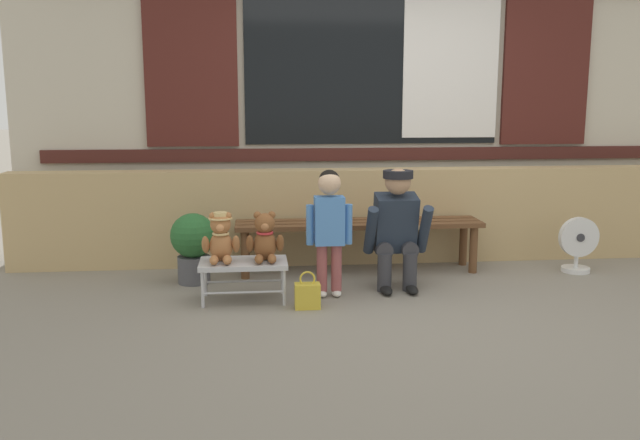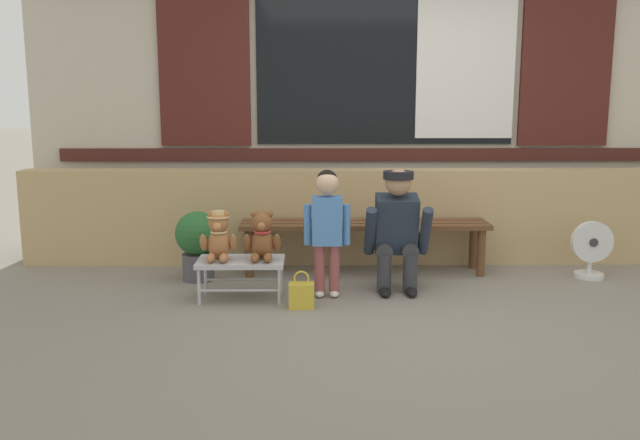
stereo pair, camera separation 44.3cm
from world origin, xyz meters
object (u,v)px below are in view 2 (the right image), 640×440
Objects in this scene: teddy_bear_with_hat at (219,237)px; floor_fan at (591,250)px; wooden_bench_long at (364,230)px; small_display_bench at (241,264)px; potted_plant at (198,241)px; child_standing at (327,219)px; teddy_bear_plain at (262,238)px; adult_crouching at (398,229)px; handbag_on_ground at (302,295)px.

teddy_bear_with_hat reaches higher than floor_fan.
wooden_bench_long is 1.24m from small_display_bench.
child_standing is at bearing -24.67° from potted_plant.
teddy_bear_plain is at bearing -136.89° from wooden_bench_long.
teddy_bear_plain is 1.05m from adult_crouching.
potted_plant reaches higher than handbag_on_ground.
handbag_on_ground is (0.61, -0.24, -0.38)m from teddy_bear_with_hat.
teddy_bear_with_hat is at bearing -170.84° from adult_crouching.
potted_plant is at bearing 136.78° from teddy_bear_plain.
adult_crouching is (1.03, 0.22, 0.02)m from teddy_bear_plain.
potted_plant reaches higher than floor_fan.
floor_fan is (3.00, 0.55, -0.23)m from teddy_bear_with_hat.
potted_plant is at bearing 127.33° from small_display_bench.
adult_crouching is at bearing 11.97° from teddy_bear_plain.
small_display_bench is 0.25m from teddy_bear_plain.
wooden_bench_long is 1.37m from teddy_bear_with_hat.
handbag_on_ground is (0.45, -0.23, -0.17)m from small_display_bench.
teddy_bear_plain is at bearing -168.03° from adult_crouching.
floor_fan is at bearing 10.99° from small_display_bench.
small_display_bench is at bearing -169.01° from floor_fan.
teddy_bear_plain is 0.79m from potted_plant.
child_standing is at bearing 6.33° from teddy_bear_plain.
small_display_bench is at bearing 152.72° from handbag_on_ground.
potted_plant is at bearing -179.73° from floor_fan.
handbag_on_ground is at bearing -148.44° from adult_crouching.
small_display_bench is at bearing -0.77° from teddy_bear_with_hat.
child_standing is (-0.33, -0.71, 0.22)m from wooden_bench_long.
adult_crouching is at bearing 31.56° from handbag_on_ground.
teddy_bear_plain is at bearing 0.51° from small_display_bench.
teddy_bear_plain is at bearing 141.23° from handbag_on_ground.
adult_crouching reaches higher than small_display_bench.
wooden_bench_long is 5.78× the size of teddy_bear_plain.
teddy_bear_with_hat is 0.64× the size of potted_plant.
teddy_bear_plain is 2.74m from floor_fan.
teddy_bear_plain is (-0.81, -0.76, 0.09)m from wooden_bench_long.
teddy_bear_with_hat is 0.76m from handbag_on_ground.
floor_fan is (1.87, -0.21, -0.13)m from wooden_bench_long.
teddy_bear_with_hat is 0.81m from child_standing.
floor_fan is (2.68, 0.55, -0.23)m from teddy_bear_plain.
wooden_bench_long is at bearing 38.08° from small_display_bench.
floor_fan is at bearing 11.37° from adult_crouching.
teddy_bear_plain is (0.16, 0.00, 0.20)m from small_display_bench.
teddy_bear_with_hat is (-1.13, -0.76, 0.10)m from wooden_bench_long.
adult_crouching is at bearing 9.16° from teddy_bear_with_hat.
small_display_bench is 1.76× the size of teddy_bear_plain.
adult_crouching reaches higher than floor_fan.
small_display_bench is 0.67× the size of adult_crouching.
child_standing is at bearing 56.90° from handbag_on_ground.
child_standing is at bearing 4.88° from small_display_bench.
adult_crouching is (0.21, -0.54, 0.11)m from wooden_bench_long.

